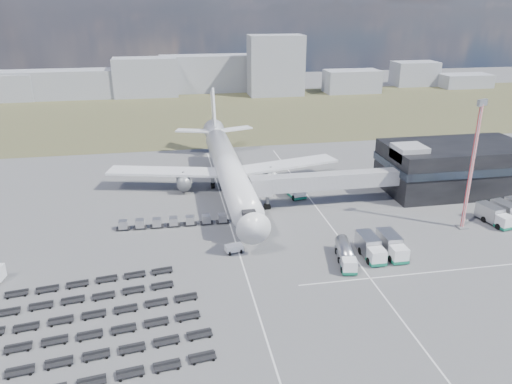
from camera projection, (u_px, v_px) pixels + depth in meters
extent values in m
plane|color=#565659|center=(255.00, 262.00, 78.61)|extent=(420.00, 420.00, 0.00)
cube|color=#4B4B2D|center=(201.00, 114.00, 179.49)|extent=(420.00, 90.00, 0.01)
cube|color=silver|center=(238.00, 248.00, 82.86)|extent=(0.25, 110.00, 0.01)
cube|color=silver|center=(341.00, 239.00, 85.88)|extent=(0.25, 110.00, 0.01)
cube|color=silver|center=(426.00, 273.00, 75.46)|extent=(40.00, 0.25, 0.01)
cube|color=black|center=(455.00, 167.00, 106.85)|extent=(30.00, 16.00, 10.00)
cube|color=#262D38|center=(456.00, 162.00, 106.42)|extent=(30.40, 16.40, 1.60)
cube|color=#939399|center=(409.00, 153.00, 101.38)|extent=(6.00, 6.00, 3.00)
cube|color=#939399|center=(326.00, 181.00, 98.60)|extent=(29.80, 3.00, 3.00)
cube|color=#939399|center=(260.00, 186.00, 95.90)|extent=(4.00, 3.60, 3.40)
cylinder|color=slate|center=(267.00, 197.00, 97.53)|extent=(0.70, 0.70, 5.10)
cylinder|color=black|center=(267.00, 207.00, 98.29)|extent=(1.40, 0.90, 1.40)
cylinder|color=white|center=(229.00, 170.00, 104.21)|extent=(5.60, 48.00, 5.60)
cone|color=white|center=(251.00, 222.00, 79.91)|extent=(5.60, 5.00, 5.60)
cone|color=white|center=(215.00, 133.00, 129.60)|extent=(5.60, 8.00, 5.60)
cube|color=black|center=(249.00, 213.00, 81.45)|extent=(2.20, 2.00, 0.80)
cube|color=white|center=(166.00, 171.00, 107.05)|extent=(25.59, 11.38, 0.50)
cube|color=white|center=(284.00, 165.00, 111.40)|extent=(25.59, 11.38, 0.50)
cylinder|color=slate|center=(184.00, 181.00, 106.42)|extent=(3.00, 5.00, 3.00)
cylinder|color=slate|center=(271.00, 176.00, 109.60)|extent=(3.00, 5.00, 3.00)
cube|color=white|center=(193.00, 131.00, 130.36)|extent=(9.49, 5.63, 0.35)
cube|color=white|center=(235.00, 129.00, 132.21)|extent=(9.49, 5.63, 0.35)
cube|color=white|center=(213.00, 109.00, 130.28)|extent=(0.50, 9.06, 11.45)
cylinder|color=slate|center=(246.00, 230.00, 86.41)|extent=(0.50, 0.50, 2.50)
cylinder|color=slate|center=(213.00, 183.00, 108.81)|extent=(0.60, 0.60, 2.50)
cylinder|color=slate|center=(242.00, 181.00, 109.88)|extent=(0.60, 0.60, 2.50)
cylinder|color=black|center=(246.00, 234.00, 86.69)|extent=(0.50, 1.20, 1.20)
cube|color=#9496A1|center=(0.00, 87.00, 201.10)|extent=(26.53, 12.00, 10.69)
cube|color=#9496A1|center=(57.00, 85.00, 205.26)|extent=(48.76, 12.00, 11.51)
cube|color=#9496A1|center=(146.00, 77.00, 209.62)|extent=(26.22, 12.00, 15.91)
cube|color=#9496A1|center=(222.00, 73.00, 221.39)|extent=(54.86, 12.00, 15.77)
cube|color=#9496A1|center=(276.00, 65.00, 210.66)|extent=(22.86, 12.00, 24.84)
cube|color=#9496A1|center=(352.00, 81.00, 219.49)|extent=(23.74, 12.00, 9.62)
cube|color=#9496A1|center=(415.00, 74.00, 237.26)|extent=(20.51, 12.00, 10.99)
cube|color=#9496A1|center=(465.00, 81.00, 233.03)|extent=(23.20, 12.00, 6.01)
cube|color=white|center=(349.00, 266.00, 74.87)|extent=(2.50, 2.50, 2.05)
cube|color=#136B4E|center=(349.00, 270.00, 75.16)|extent=(2.60, 2.60, 0.45)
cylinder|color=#A9A9AE|center=(345.00, 250.00, 78.81)|extent=(3.42, 6.99, 2.23)
cube|color=slate|center=(344.00, 255.00, 79.18)|extent=(3.34, 6.98, 0.31)
cylinder|color=black|center=(346.00, 261.00, 78.01)|extent=(2.46, 1.39, 0.98)
cube|color=white|center=(234.00, 249.00, 81.32)|extent=(3.09, 2.13, 1.32)
cube|color=white|center=(294.00, 187.00, 104.61)|extent=(3.75, 7.05, 3.13)
cube|color=#136B4E|center=(294.00, 193.00, 105.08)|extent=(3.87, 7.18, 0.50)
cube|color=white|center=(377.00, 256.00, 77.37)|extent=(2.48, 2.37, 2.37)
cube|color=#136B4E|center=(376.00, 262.00, 77.70)|extent=(2.59, 2.48, 0.49)
cube|color=#A9A9AE|center=(368.00, 243.00, 80.68)|extent=(2.59, 4.97, 2.81)
cube|color=white|center=(399.00, 254.00, 77.98)|extent=(2.48, 2.37, 2.37)
cube|color=#136B4E|center=(398.00, 259.00, 78.31)|extent=(2.59, 2.48, 0.49)
cube|color=#A9A9AE|center=(389.00, 241.00, 81.29)|extent=(2.59, 4.97, 2.81)
cube|color=white|center=(505.00, 222.00, 89.40)|extent=(2.80, 2.71, 2.30)
cube|color=#136B4E|center=(504.00, 226.00, 89.72)|extent=(2.92, 2.84, 0.47)
cube|color=#A9A9AE|center=(489.00, 212.00, 92.43)|extent=(3.37, 5.20, 2.72)
cube|color=#A9A9AE|center=(504.00, 209.00, 93.63)|extent=(3.37, 5.20, 2.72)
cube|color=black|center=(123.00, 228.00, 89.40)|extent=(2.45, 1.53, 0.17)
cube|color=#A9A9AE|center=(123.00, 224.00, 89.11)|extent=(1.52, 1.52, 1.40)
cube|color=black|center=(140.00, 227.00, 89.85)|extent=(2.45, 1.53, 0.17)
cube|color=#A9A9AE|center=(140.00, 223.00, 89.57)|extent=(1.52, 1.52, 1.40)
cube|color=black|center=(157.00, 226.00, 90.31)|extent=(2.45, 1.53, 0.17)
cube|color=#A9A9AE|center=(157.00, 222.00, 90.02)|extent=(1.52, 1.52, 1.40)
cube|color=black|center=(174.00, 225.00, 90.77)|extent=(2.45, 1.53, 0.17)
cube|color=#A9A9AE|center=(173.00, 221.00, 90.48)|extent=(1.52, 1.52, 1.40)
cube|color=black|center=(190.00, 224.00, 91.22)|extent=(2.45, 1.53, 0.17)
cube|color=#A9A9AE|center=(190.00, 220.00, 90.94)|extent=(1.52, 1.52, 1.40)
cube|color=black|center=(206.00, 223.00, 91.68)|extent=(2.45, 1.53, 0.17)
cube|color=#A9A9AE|center=(206.00, 219.00, 91.39)|extent=(1.52, 1.52, 1.40)
cube|color=black|center=(223.00, 222.00, 92.13)|extent=(2.45, 1.53, 0.17)
cube|color=#A9A9AE|center=(223.00, 218.00, 91.85)|extent=(1.52, 1.52, 1.40)
cube|color=black|center=(92.00, 381.00, 53.61)|extent=(28.31, 5.53, 0.73)
cube|color=black|center=(91.00, 356.00, 57.37)|extent=(28.31, 5.53, 0.73)
cube|color=black|center=(90.00, 334.00, 61.13)|extent=(28.31, 5.53, 0.73)
cube|color=black|center=(89.00, 314.00, 64.90)|extent=(28.31, 5.53, 0.73)
cube|color=black|center=(89.00, 297.00, 68.66)|extent=(24.30, 4.96, 0.73)
cube|color=black|center=(88.00, 282.00, 72.42)|extent=(24.30, 4.96, 0.73)
cylinder|color=red|center=(471.00, 169.00, 86.31)|extent=(0.63, 0.63, 22.49)
cube|color=slate|center=(482.00, 103.00, 82.14)|extent=(2.20, 1.35, 1.08)
cube|color=#565659|center=(462.00, 227.00, 90.33)|extent=(1.80, 1.80, 0.27)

